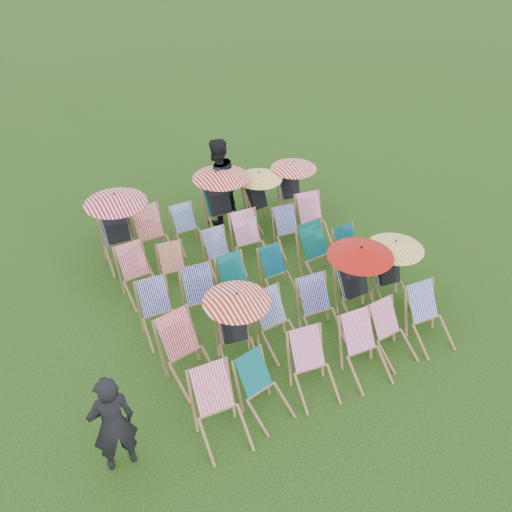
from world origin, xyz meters
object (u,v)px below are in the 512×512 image
deckchair_5 (430,318)px  person_left (113,424)px  person_rear (217,182)px  deckchair_0 (220,411)px  deckchair_29 (293,187)px

deckchair_5 → person_left: person_left is taller
deckchair_5 → person_left: (-5.29, 0.21, 0.36)m
person_left → person_rear: size_ratio=0.85×
deckchair_0 → person_left: bearing=173.3°
deckchair_5 → deckchair_29: size_ratio=0.78×
deckchair_29 → person_rear: size_ratio=0.62×
deckchair_5 → person_rear: 5.31m
deckchair_5 → person_left: 5.31m
deckchair_0 → person_rear: person_rear is taller
deckchair_5 → deckchair_29: deckchair_29 is taller
deckchair_5 → person_rear: person_rear is taller
deckchair_29 → person_left: size_ratio=0.73×
person_left → person_rear: (3.87, 4.88, 0.15)m
deckchair_5 → person_rear: bearing=110.4°
deckchair_29 → person_left: person_left is taller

